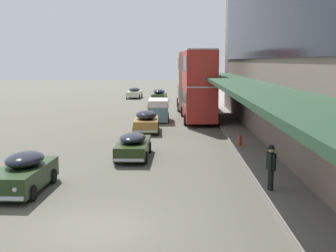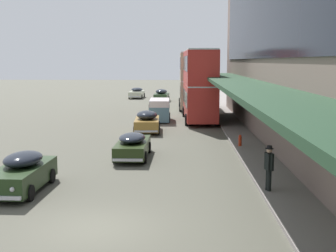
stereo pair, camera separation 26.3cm
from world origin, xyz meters
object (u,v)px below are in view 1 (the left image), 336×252
at_px(sedan_lead_mid, 24,172).
at_px(sedan_far_back, 146,121).
at_px(vw_van, 158,109).
at_px(fire_hydrant, 240,140).
at_px(sedan_oncoming_rear, 159,95).
at_px(pedestrian_at_kerb, 271,166).
at_px(transit_bus_kerbside_rear, 198,83).
at_px(sedan_second_near, 192,96).
at_px(sedan_lead_near, 133,145).
at_px(transit_bus_kerbside_front, 190,79).
at_px(sedan_second_mid, 134,93).

bearing_deg(sedan_lead_mid, sedan_far_back, 76.42).
height_order(vw_van, fire_hydrant, vw_van).
xyz_separation_m(sedan_oncoming_rear, pedestrian_at_kerb, (6.21, -43.79, 0.37)).
bearing_deg(sedan_far_back, fire_hydrant, -46.63).
relative_size(sedan_oncoming_rear, pedestrian_at_kerb, 2.51).
relative_size(transit_bus_kerbside_rear, sedan_second_near, 2.27).
relative_size(transit_bus_kerbside_rear, sedan_lead_near, 2.05).
relative_size(sedan_lead_mid, sedan_second_near, 1.05).
xyz_separation_m(transit_bus_kerbside_front, sedan_second_near, (0.57, 9.82, -2.65)).
height_order(sedan_oncoming_rear, pedestrian_at_kerb, pedestrian_at_kerb).
bearing_deg(fire_hydrant, sedan_second_near, 93.27).
bearing_deg(sedan_far_back, pedestrian_at_kerb, -69.78).
distance_m(transit_bus_kerbside_front, sedan_second_mid, 17.47).
bearing_deg(sedan_oncoming_rear, fire_hydrant, -79.38).
distance_m(transit_bus_kerbside_rear, fire_hydrant, 13.80).
bearing_deg(fire_hydrant, sedan_second_mid, 104.46).
distance_m(sedan_lead_mid, sedan_second_near, 44.52).
distance_m(sedan_oncoming_rear, sedan_lead_mid, 43.76).
bearing_deg(pedestrian_at_kerb, transit_bus_kerbside_rear, 94.74).
height_order(transit_bus_kerbside_front, sedan_lead_mid, transit_bus_kerbside_front).
relative_size(transit_bus_kerbside_front, sedan_lead_mid, 2.03).
height_order(sedan_oncoming_rear, sedan_second_mid, sedan_oncoming_rear).
height_order(transit_bus_kerbside_front, sedan_far_back, transit_bus_kerbside_front).
xyz_separation_m(sedan_lead_near, sedan_far_back, (0.10, 9.71, 0.09)).
height_order(transit_bus_kerbside_front, sedan_lead_near, transit_bus_kerbside_front).
xyz_separation_m(sedan_oncoming_rear, sedan_second_mid, (-3.87, 5.81, -0.06)).
xyz_separation_m(transit_bus_kerbside_rear, sedan_lead_mid, (-8.22, -23.22, -2.64)).
bearing_deg(sedan_lead_near, sedan_far_back, 89.43).
distance_m(sedan_second_near, vw_van, 20.86).
bearing_deg(sedan_second_mid, transit_bus_kerbside_rear, -72.72).
xyz_separation_m(transit_bus_kerbside_front, sedan_oncoming_rear, (-3.80, 9.67, -2.60)).
bearing_deg(transit_bus_kerbside_front, fire_hydrant, -84.04).
height_order(transit_bus_kerbside_front, sedan_second_mid, transit_bus_kerbside_front).
bearing_deg(sedan_second_mid, sedan_lead_near, -84.88).
distance_m(sedan_second_near, fire_hydrant, 33.89).
bearing_deg(sedan_far_back, sedan_lead_near, -90.57).
height_order(sedan_oncoming_rear, sedan_lead_mid, sedan_oncoming_rear).
height_order(transit_bus_kerbside_rear, sedan_oncoming_rear, transit_bus_kerbside_rear).
height_order(sedan_second_mid, fire_hydrant, sedan_second_mid).
bearing_deg(pedestrian_at_kerb, transit_bus_kerbside_front, 94.03).
relative_size(sedan_lead_near, sedan_lead_mid, 1.05).
xyz_separation_m(transit_bus_kerbside_rear, sedan_second_near, (0.11, 20.52, -2.68)).
height_order(sedan_lead_near, fire_hydrant, sedan_lead_near).
height_order(sedan_far_back, vw_van, vw_van).
relative_size(sedan_far_back, sedan_second_near, 1.09).
distance_m(transit_bus_kerbside_front, sedan_second_near, 10.19).
xyz_separation_m(sedan_oncoming_rear, vw_van, (0.69, -20.37, 0.28)).
bearing_deg(sedan_second_near, sedan_oncoming_rear, -177.94).
bearing_deg(transit_bus_kerbside_front, sedan_second_near, 86.67).
bearing_deg(pedestrian_at_kerb, sedan_lead_near, 131.68).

